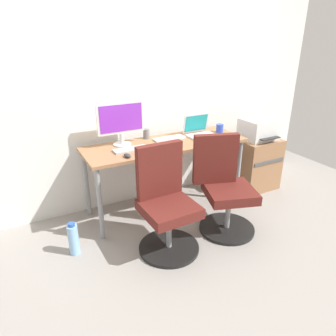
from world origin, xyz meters
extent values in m
plane|color=gray|center=(0.00, 0.00, 0.00)|extent=(5.28, 5.28, 0.00)
cube|color=white|center=(0.00, 0.37, 1.30)|extent=(4.40, 0.04, 2.60)
cube|color=#996B47|center=(0.00, 0.00, 0.74)|extent=(1.69, 0.58, 0.03)
cylinder|color=gray|center=(-0.80, -0.24, 0.36)|extent=(0.04, 0.04, 0.72)
cylinder|color=gray|center=(0.80, -0.24, 0.36)|extent=(0.04, 0.04, 0.72)
cylinder|color=gray|center=(-0.80, 0.24, 0.36)|extent=(0.04, 0.04, 0.72)
cylinder|color=gray|center=(0.80, 0.24, 0.36)|extent=(0.04, 0.04, 0.72)
cylinder|color=black|center=(-0.32, -0.68, 0.01)|extent=(0.54, 0.54, 0.03)
cylinder|color=gray|center=(-0.32, -0.68, 0.20)|extent=(0.05, 0.05, 0.34)
cube|color=#591E19|center=(-0.32, -0.68, 0.41)|extent=(0.45, 0.45, 0.09)
cube|color=#591E19|center=(-0.32, -0.49, 0.70)|extent=(0.42, 0.08, 0.48)
cylinder|color=black|center=(0.32, -0.68, 0.01)|extent=(0.54, 0.54, 0.03)
cylinder|color=gray|center=(0.32, -0.68, 0.20)|extent=(0.05, 0.05, 0.34)
cube|color=#591E19|center=(0.32, -0.68, 0.41)|extent=(0.56, 0.56, 0.09)
cube|color=#591E19|center=(0.26, -0.50, 0.70)|extent=(0.42, 0.20, 0.48)
cube|color=#996B47|center=(1.22, -0.05, 0.31)|extent=(0.50, 0.46, 0.63)
cube|color=#4C4C4C|center=(1.22, -0.28, 0.41)|extent=(0.45, 0.01, 0.04)
cube|color=silver|center=(1.22, -0.05, 0.75)|extent=(0.38, 0.34, 0.24)
cube|color=#262626|center=(1.22, -0.25, 0.69)|extent=(0.27, 0.06, 0.01)
cylinder|color=#8CBFF2|center=(-1.08, -0.34, 0.14)|extent=(0.09, 0.09, 0.28)
cylinder|color=#2D59B2|center=(-1.08, -0.34, 0.30)|extent=(0.06, 0.06, 0.03)
cylinder|color=silver|center=(-0.42, 0.15, 0.76)|extent=(0.18, 0.18, 0.01)
cylinder|color=silver|center=(-0.42, 0.15, 0.82)|extent=(0.04, 0.04, 0.11)
cube|color=silver|center=(-0.42, 0.15, 1.03)|extent=(0.48, 0.03, 0.31)
cube|color=purple|center=(-0.42, 0.13, 1.03)|extent=(0.43, 0.00, 0.26)
cube|color=silver|center=(0.45, 0.00, 0.76)|extent=(0.31, 0.22, 0.02)
cube|color=silver|center=(0.45, 0.13, 0.87)|extent=(0.31, 0.05, 0.21)
cube|color=teal|center=(0.45, 0.13, 0.87)|extent=(0.28, 0.04, 0.18)
cube|color=#B7B7B7|center=(-0.40, -0.04, 0.76)|extent=(0.34, 0.12, 0.02)
cube|color=silver|center=(0.09, 0.09, 0.76)|extent=(0.34, 0.12, 0.02)
ellipsoid|color=#515156|center=(0.31, -0.22, 0.77)|extent=(0.06, 0.10, 0.03)
ellipsoid|color=#2D2D2D|center=(-0.50, -0.20, 0.77)|extent=(0.06, 0.10, 0.03)
cylinder|color=blue|center=(0.72, 0.05, 0.80)|extent=(0.08, 0.08, 0.09)
cylinder|color=slate|center=(-0.11, 0.23, 0.81)|extent=(0.07, 0.07, 0.10)
camera|label=1|loc=(-1.39, -2.68, 1.76)|focal=33.01mm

